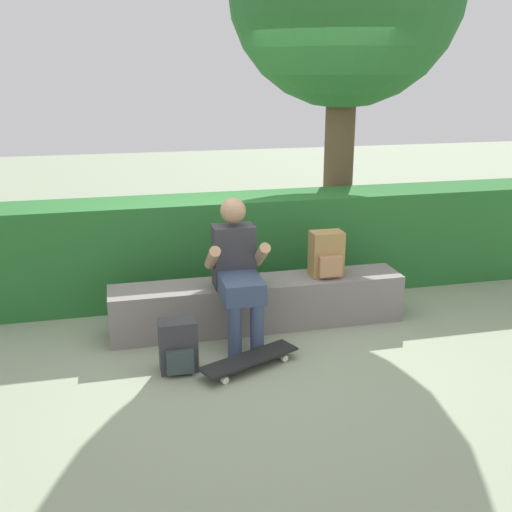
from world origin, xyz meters
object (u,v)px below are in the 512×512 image
Objects in this scene: bench_main at (259,303)px; backpack_on_ground at (178,347)px; person_skater at (237,268)px; backpack_on_bench at (327,255)px; skateboard_near_person at (250,359)px.

backpack_on_ground is at bearing -139.88° from bench_main.
bench_main is 2.18× the size of person_skater.
backpack_on_bench reaches higher than bench_main.
person_skater reaches higher than backpack_on_ground.
skateboard_near_person is at bearing -92.32° from person_skater.
bench_main is 0.52m from person_skater.
bench_main is at bearing 40.12° from backpack_on_ground.
skateboard_near_person is 2.03× the size of backpack_on_ground.
bench_main is 0.73m from backpack_on_bench.
person_skater is at bearing -138.50° from bench_main.
backpack_on_bench is 1.58m from backpack_on_ground.
person_skater is (-0.23, -0.20, 0.41)m from bench_main.
backpack_on_bench is (0.86, 0.74, 0.54)m from skateboard_near_person.
person_skater is 0.83m from backpack_on_ground.
backpack_on_bench is at bearing 40.65° from skateboard_near_person.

